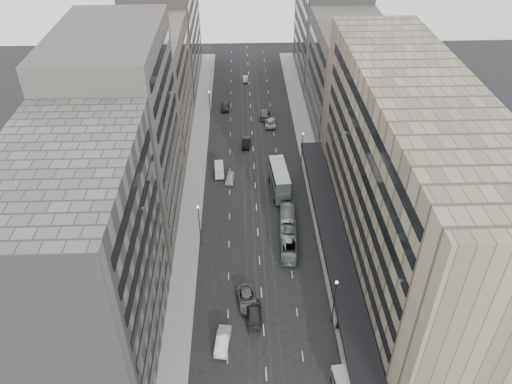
{
  "coord_description": "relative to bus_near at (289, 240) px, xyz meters",
  "views": [
    {
      "loc": [
        -2.65,
        -50.95,
        56.76
      ],
      "look_at": [
        -0.23,
        17.83,
        6.57
      ],
      "focal_mm": 35.0,
      "sensor_mm": 36.0,
      "label": 1
    }
  ],
  "objects": [
    {
      "name": "sedan_1",
      "position": [
        -10.67,
        -19.39,
        -0.61
      ],
      "size": [
        2.4,
        5.2,
        1.65
      ],
      "primitive_type": "imported",
      "rotation": [
        0.0,
        0.0,
        -0.13
      ],
      "color": "silver",
      "rests_on": "ground"
    },
    {
      "name": "vw_microbus",
      "position": [
        4.17,
        -26.59,
        -0.19
      ],
      "size": [
        2.26,
        4.31,
        2.24
      ],
      "rotation": [
        0.0,
        0.0,
        0.1
      ],
      "color": "#4F5456",
      "rests_on": "ground"
    },
    {
      "name": "bus_near",
      "position": [
        0.0,
        0.0,
        0.0
      ],
      "size": [
        3.45,
        10.53,
        2.88
      ],
      "primitive_type": "imported",
      "rotation": [
        0.0,
        0.0,
        3.04
      ],
      "color": "slate",
      "rests_on": "ground"
    },
    {
      "name": "sedan_7",
      "position": [
        -1.72,
        46.68,
        -0.6
      ],
      "size": [
        2.92,
        6.02,
        1.69
      ],
      "primitive_type": "imported",
      "rotation": [
        0.0,
        0.0,
        3.05
      ],
      "color": "#515153",
      "rests_on": "ground"
    },
    {
      "name": "building_left_b",
      "position": [
        -26.53,
        7.9,
        15.56
      ],
      "size": [
        15.0,
        26.0,
        34.0
      ],
      "primitive_type": "cube",
      "color": "#48443F",
      "rests_on": "ground"
    },
    {
      "name": "lamp_right_far",
      "position": [
        4.67,
        23.9,
        3.76
      ],
      "size": [
        0.44,
        0.44,
        8.32
      ],
      "color": "#262628",
      "rests_on": "ground"
    },
    {
      "name": "double_decker",
      "position": [
        -0.5,
        15.53,
        1.47
      ],
      "size": [
        3.67,
        10.04,
        5.39
      ],
      "rotation": [
        0.0,
        0.0,
        0.08
      ],
      "color": "slate",
      "rests_on": "ground"
    },
    {
      "name": "lamp_left_near",
      "position": [
        -14.73,
        0.9,
        3.76
      ],
      "size": [
        0.44,
        0.44,
        8.32
      ],
      "color": "#262628",
      "rests_on": "ground"
    },
    {
      "name": "ground",
      "position": [
        -5.03,
        -11.1,
        -1.44
      ],
      "size": [
        220.0,
        220.0,
        0.0
      ],
      "primitive_type": "plane",
      "color": "black",
      "rests_on": "ground"
    },
    {
      "name": "building_left_d",
      "position": [
        -26.53,
        67.9,
        12.56
      ],
      "size": [
        15.0,
        38.0,
        28.0
      ],
      "primitive_type": "cube",
      "color": "slate",
      "rests_on": "ground"
    },
    {
      "name": "department_store",
      "position": [
        16.42,
        -3.1,
        13.51
      ],
      "size": [
        19.2,
        60.0,
        30.0
      ],
      "color": "gray",
      "rests_on": "ground"
    },
    {
      "name": "sedan_9",
      "position": [
        -6.05,
        68.4,
        -0.77
      ],
      "size": [
        1.42,
        4.04,
        1.33
      ],
      "primitive_type": "imported",
      "rotation": [
        0.0,
        0.0,
        3.14
      ],
      "color": "#B4AF95",
      "rests_on": "ground"
    },
    {
      "name": "sedan_5",
      "position": [
        -6.48,
        33.28,
        -0.67
      ],
      "size": [
        1.98,
        4.77,
        1.53
      ],
      "primitive_type": "imported",
      "rotation": [
        0.0,
        0.0,
        -0.08
      ],
      "color": "black",
      "rests_on": "ground"
    },
    {
      "name": "sidewalk_left",
      "position": [
        -17.03,
        26.4,
        -1.37
      ],
      "size": [
        4.0,
        125.0,
        0.15
      ],
      "primitive_type": "cube",
      "color": "gray",
      "rests_on": "ground"
    },
    {
      "name": "panel_van",
      "position": [
        -12.14,
        21.78,
        -0.09
      ],
      "size": [
        2.11,
        3.98,
        2.44
      ],
      "rotation": [
        0.0,
        0.0,
        0.06
      ],
      "color": "beige",
      "rests_on": "ground"
    },
    {
      "name": "sedan_3",
      "position": [
        -6.32,
        -14.56,
        -0.62
      ],
      "size": [
        2.3,
        5.65,
        1.64
      ],
      "primitive_type": "imported",
      "rotation": [
        0.0,
        0.0,
        3.14
      ],
      "color": "#262628",
      "rests_on": "ground"
    },
    {
      "name": "building_left_a",
      "position": [
        -26.53,
        -19.1,
        13.56
      ],
      "size": [
        15.0,
        28.0,
        30.0
      ],
      "primitive_type": "cube",
      "color": "slate",
      "rests_on": "ground"
    },
    {
      "name": "lamp_right_near",
      "position": [
        4.67,
        -16.1,
        3.76
      ],
      "size": [
        0.44,
        0.44,
        8.32
      ],
      "color": "#262628",
      "rests_on": "ground"
    },
    {
      "name": "sedan_2",
      "position": [
        -7.26,
        -11.96,
        -0.64
      ],
      "size": [
        3.34,
        6.02,
        1.59
      ],
      "primitive_type": "imported",
      "rotation": [
        0.0,
        0.0,
        0.13
      ],
      "color": "#5E5E61",
      "rests_on": "ground"
    },
    {
      "name": "sedan_4",
      "position": [
        -9.95,
        19.65,
        -0.73
      ],
      "size": [
        2.15,
        4.35,
        1.43
      ],
      "primitive_type": "imported",
      "rotation": [
        0.0,
        0.0,
        -0.11
      ],
      "color": "#BDAD9D",
      "rests_on": "ground"
    },
    {
      "name": "building_right_mid",
      "position": [
        16.47,
        40.9,
        10.56
      ],
      "size": [
        15.0,
        28.0,
        24.0
      ],
      "primitive_type": "cube",
      "color": "#48443F",
      "rests_on": "ground"
    },
    {
      "name": "sedan_6",
      "position": [
        -0.63,
        42.46,
        -0.69
      ],
      "size": [
        2.55,
        5.45,
        1.51
      ],
      "primitive_type": "imported",
      "rotation": [
        0.0,
        0.0,
        3.13
      ],
      "color": "#B3B4AF",
      "rests_on": "ground"
    },
    {
      "name": "building_left_c",
      "position": [
        -26.53,
        34.9,
        11.06
      ],
      "size": [
        15.0,
        28.0,
        25.0
      ],
      "primitive_type": "cube",
      "color": "#726359",
      "rests_on": "ground"
    },
    {
      "name": "bus_far",
      "position": [
        0.13,
        4.27,
        0.05
      ],
      "size": [
        3.29,
        10.88,
        2.99
      ],
      "primitive_type": "imported",
      "rotation": [
        0.0,
        0.0,
        3.07
      ],
      "color": "#939F96",
      "rests_on": "ground"
    },
    {
      "name": "lamp_left_far",
      "position": [
        -14.73,
        43.9,
        3.76
      ],
      "size": [
        0.44,
        0.44,
        8.32
      ],
      "color": "#262628",
      "rests_on": "ground"
    },
    {
      "name": "sidewalk_right",
      "position": [
        6.97,
        26.4,
        -1.37
      ],
      "size": [
        4.0,
        125.0,
        0.15
      ],
      "primitive_type": "cube",
      "color": "gray",
      "rests_on": "ground"
    },
    {
      "name": "building_right_far",
      "position": [
        16.47,
        70.9,
        12.56
      ],
      "size": [
        15.0,
        32.0,
        28.0
      ],
      "primitive_type": "cube",
      "color": "slate",
      "rests_on": "ground"
    },
    {
      "name": "sedan_8",
      "position": [
        -11.36,
        51.23,
        -0.62
      ],
      "size": [
        1.99,
        4.86,
        1.65
      ],
      "primitive_type": "imported",
      "rotation": [
        0.0,
        0.0,
        -0.01
      ],
      "color": "#2B2B2E",
      "rests_on": "ground"
    },
    {
      "name": "pedestrian",
      "position": [
        5.17,
        -17.56,
        -0.44
      ],
      "size": [
        0.65,
        0.45,
        1.71
      ],
      "primitive_type": "imported",
      "rotation": [
        0.0,
        0.0,
        3.07
      ],
      "color": "black",
      "rests_on": "sidewalk_right"
    }
  ]
}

